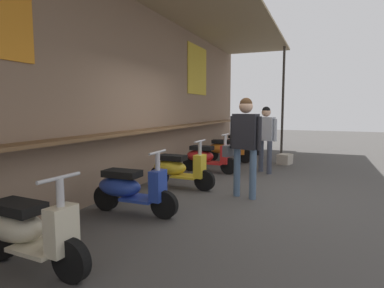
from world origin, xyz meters
TOP-DOWN VIEW (x-y plane):
  - ground_plane at (0.00, 0.00)m, footprint 38.11×38.11m
  - market_stall_facade at (-0.00, 1.86)m, footprint 13.61×2.49m
  - scooter_cream at (-3.47, 1.08)m, footprint 0.49×1.40m
  - scooter_blue at (-1.68, 1.08)m, footprint 0.46×1.40m
  - scooter_yellow at (0.02, 1.08)m, footprint 0.47×1.40m
  - scooter_red at (1.71, 1.08)m, footprint 0.46×1.40m
  - scooter_orange at (3.39, 1.08)m, footprint 0.49×1.40m
  - scooter_maroon at (5.17, 1.08)m, footprint 0.46×1.40m
  - shopper_with_handbag at (-0.16, -0.29)m, footprint 0.34×0.69m
  - shopper_browsing at (2.22, -0.25)m, footprint 0.38×0.66m
  - merchandise_crate at (3.66, -0.58)m, footprint 0.49×0.43m

SIDE VIEW (x-z plane):
  - ground_plane at x=0.00m, z-range 0.00..0.00m
  - merchandise_crate at x=3.66m, z-range 0.00..0.29m
  - scooter_cream at x=-3.47m, z-range -0.10..0.87m
  - scooter_blue at x=-1.68m, z-range -0.10..0.87m
  - scooter_yellow at x=0.02m, z-range -0.10..0.87m
  - scooter_red at x=1.71m, z-range -0.10..0.87m
  - scooter_orange at x=3.39m, z-range -0.10..0.87m
  - scooter_maroon at x=5.17m, z-range -0.10..0.87m
  - shopper_browsing at x=2.22m, z-range 0.17..1.78m
  - shopper_with_handbag at x=-0.16m, z-range 0.20..1.95m
  - market_stall_facade at x=0.00m, z-range 0.21..3.94m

